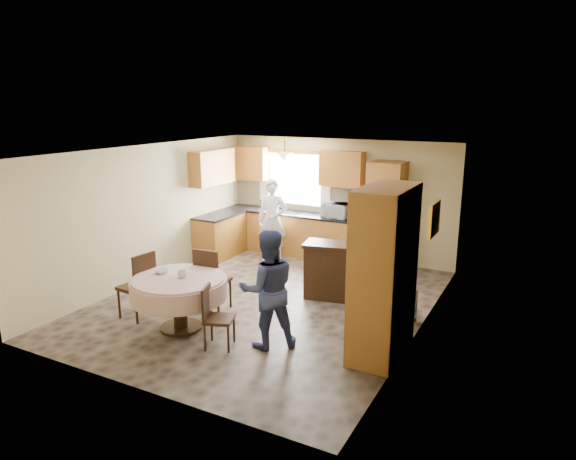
% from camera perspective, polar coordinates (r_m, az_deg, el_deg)
% --- Properties ---
extents(floor, '(5.00, 6.00, 0.01)m').
position_cam_1_polar(floor, '(8.63, -2.35, -7.97)').
color(floor, brown).
rests_on(floor, ground).
extents(ceiling, '(5.00, 6.00, 0.01)m').
position_cam_1_polar(ceiling, '(8.03, -2.53, 8.79)').
color(ceiling, white).
rests_on(ceiling, wall_back).
extents(wall_back, '(5.00, 0.02, 2.50)m').
position_cam_1_polar(wall_back, '(10.88, 5.53, 3.50)').
color(wall_back, tan).
rests_on(wall_back, floor).
extents(wall_front, '(5.00, 0.02, 2.50)m').
position_cam_1_polar(wall_front, '(5.96, -17.16, -6.09)').
color(wall_front, tan).
rests_on(wall_front, floor).
extents(wall_left, '(0.02, 6.00, 2.50)m').
position_cam_1_polar(wall_left, '(9.71, -15.30, 1.77)').
color(wall_left, tan).
rests_on(wall_left, floor).
extents(wall_right, '(0.02, 6.00, 2.50)m').
position_cam_1_polar(wall_right, '(7.35, 14.68, -2.09)').
color(wall_right, tan).
rests_on(wall_right, floor).
extents(window, '(1.40, 0.03, 1.10)m').
position_cam_1_polar(window, '(11.22, 0.79, 5.69)').
color(window, white).
rests_on(window, wall_back).
extents(curtain_left, '(0.22, 0.02, 1.15)m').
position_cam_1_polar(curtain_left, '(11.52, -2.67, 6.15)').
color(curtain_left, white).
rests_on(curtain_left, wall_back).
extents(curtain_right, '(0.22, 0.02, 1.15)m').
position_cam_1_polar(curtain_right, '(10.85, 4.22, 5.63)').
color(curtain_right, white).
rests_on(curtain_right, wall_back).
extents(base_cab_back, '(3.30, 0.60, 0.88)m').
position_cam_1_polar(base_cab_back, '(11.14, 0.80, -0.46)').
color(base_cab_back, orange).
rests_on(base_cab_back, floor).
extents(counter_back, '(3.30, 0.64, 0.04)m').
position_cam_1_polar(counter_back, '(11.03, 0.81, 1.85)').
color(counter_back, black).
rests_on(counter_back, base_cab_back).
extents(base_cab_left, '(0.60, 1.20, 0.88)m').
position_cam_1_polar(base_cab_left, '(11.07, -7.57, -0.68)').
color(base_cab_left, orange).
rests_on(base_cab_left, floor).
extents(counter_left, '(0.64, 1.20, 0.04)m').
position_cam_1_polar(counter_left, '(10.96, -7.65, 1.65)').
color(counter_left, black).
rests_on(counter_left, base_cab_left).
extents(backsplash, '(3.30, 0.02, 0.55)m').
position_cam_1_polar(backsplash, '(11.23, 1.49, 3.52)').
color(backsplash, beige).
rests_on(backsplash, wall_back).
extents(wall_cab_left, '(0.85, 0.33, 0.72)m').
position_cam_1_polar(wall_cab_left, '(11.56, -4.22, 7.46)').
color(wall_cab_left, '#C97A32').
rests_on(wall_cab_left, wall_back).
extents(wall_cab_right, '(0.90, 0.33, 0.72)m').
position_cam_1_polar(wall_cab_right, '(10.57, 6.03, 6.79)').
color(wall_cab_right, '#C97A32').
rests_on(wall_cab_right, wall_back).
extents(wall_cab_side, '(0.33, 1.20, 0.72)m').
position_cam_1_polar(wall_cab_side, '(10.87, -8.41, 6.92)').
color(wall_cab_side, '#C97A32').
rests_on(wall_cab_side, wall_left).
extents(oven_tower, '(0.66, 0.62, 2.12)m').
position_cam_1_polar(oven_tower, '(10.26, 10.80, 1.57)').
color(oven_tower, orange).
rests_on(oven_tower, floor).
extents(oven_upper, '(0.56, 0.01, 0.45)m').
position_cam_1_polar(oven_upper, '(9.92, 10.31, 2.30)').
color(oven_upper, black).
rests_on(oven_upper, oven_tower).
extents(oven_lower, '(0.56, 0.01, 0.45)m').
position_cam_1_polar(oven_lower, '(10.03, 10.18, -0.50)').
color(oven_lower, black).
rests_on(oven_lower, oven_tower).
extents(pendant, '(0.36, 0.36, 0.18)m').
position_cam_1_polar(pendant, '(10.73, -0.38, 8.11)').
color(pendant, beige).
rests_on(pendant, ceiling).
extents(sideboard, '(1.33, 0.76, 0.90)m').
position_cam_1_polar(sideboard, '(8.66, 5.95, -4.79)').
color(sideboard, '#341E0E').
rests_on(sideboard, floor).
extents(space_heater, '(0.40, 0.32, 0.49)m').
position_cam_1_polar(space_heater, '(8.00, 12.60, -8.24)').
color(space_heater, black).
rests_on(space_heater, floor).
extents(cupboard, '(0.58, 1.17, 2.23)m').
position_cam_1_polar(cupboard, '(6.68, 10.59, -4.71)').
color(cupboard, orange).
rests_on(cupboard, floor).
extents(dining_table, '(1.39, 1.39, 0.79)m').
position_cam_1_polar(dining_table, '(7.60, -12.01, -6.42)').
color(dining_table, '#341E0E').
rests_on(dining_table, floor).
extents(chair_left, '(0.49, 0.49, 1.04)m').
position_cam_1_polar(chair_left, '(8.13, -16.12, -5.62)').
color(chair_left, '#341E0E').
rests_on(chair_left, floor).
extents(chair_back, '(0.49, 0.49, 1.04)m').
position_cam_1_polar(chair_back, '(8.13, -8.64, -5.19)').
color(chair_back, '#341E0E').
rests_on(chair_back, floor).
extents(chair_right, '(0.48, 0.48, 0.86)m').
position_cam_1_polar(chair_right, '(7.04, -8.23, -9.18)').
color(chair_right, '#341E0E').
rests_on(chair_right, floor).
extents(framed_picture, '(0.06, 0.63, 0.52)m').
position_cam_1_polar(framed_picture, '(8.07, 15.92, 1.20)').
color(framed_picture, gold).
rests_on(framed_picture, wall_right).
extents(microwave, '(0.55, 0.37, 0.30)m').
position_cam_1_polar(microwave, '(10.56, 5.31, 2.19)').
color(microwave, silver).
rests_on(microwave, counter_back).
extents(person_sink, '(0.71, 0.56, 1.72)m').
position_cam_1_polar(person_sink, '(10.56, -1.75, 1.07)').
color(person_sink, silver).
rests_on(person_sink, floor).
extents(person_dining, '(1.00, 0.98, 1.63)m').
position_cam_1_polar(person_dining, '(6.87, -2.27, -6.59)').
color(person_dining, navy).
rests_on(person_dining, floor).
extents(bowl_sideboard, '(0.28, 0.28, 0.06)m').
position_cam_1_polar(bowl_sideboard, '(8.66, 3.67, -1.44)').
color(bowl_sideboard, '#B2B2B2').
rests_on(bowl_sideboard, sideboard).
extents(bottle_sideboard, '(0.12, 0.12, 0.28)m').
position_cam_1_polar(bottle_sideboard, '(8.41, 7.55, -1.21)').
color(bottle_sideboard, silver).
rests_on(bottle_sideboard, sideboard).
extents(cup_table, '(0.16, 0.16, 0.10)m').
position_cam_1_polar(cup_table, '(7.51, -11.68, -4.84)').
color(cup_table, '#B2B2B2').
rests_on(cup_table, dining_table).
extents(bowl_table, '(0.24, 0.24, 0.06)m').
position_cam_1_polar(bowl_table, '(7.78, -13.84, -4.46)').
color(bowl_table, '#B2B2B2').
rests_on(bowl_table, dining_table).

